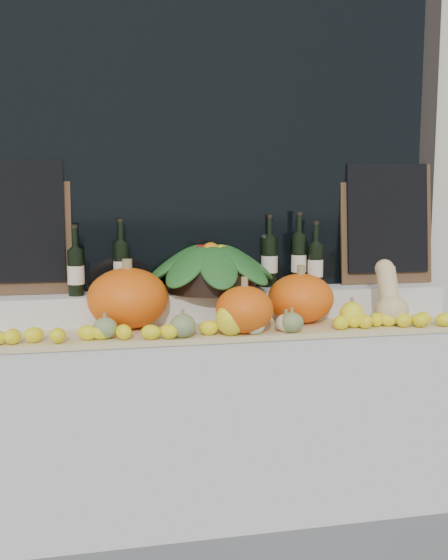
# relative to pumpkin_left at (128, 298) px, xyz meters

# --- Properties ---
(storefront_facade) EXTENTS (7.00, 0.94, 4.50)m
(storefront_facade) POSITION_rel_pumpkin_left_xyz_m (0.43, 0.73, 1.21)
(storefront_facade) COLOR beige
(storefront_facade) RESTS_ON ground
(display_sill) EXTENTS (2.30, 0.55, 0.88)m
(display_sill) POSITION_rel_pumpkin_left_xyz_m (0.43, 0.01, -0.60)
(display_sill) COLOR silver
(display_sill) RESTS_ON ground
(rear_tier) EXTENTS (2.30, 0.25, 0.16)m
(rear_tier) POSITION_rel_pumpkin_left_xyz_m (0.43, 0.16, -0.08)
(rear_tier) COLOR silver
(rear_tier) RESTS_ON display_sill
(straw_bedding) EXTENTS (2.10, 0.32, 0.02)m
(straw_bedding) POSITION_rel_pumpkin_left_xyz_m (0.43, -0.12, -0.15)
(straw_bedding) COLOR tan
(straw_bedding) RESTS_ON display_sill
(pumpkin_left) EXTENTS (0.42, 0.42, 0.27)m
(pumpkin_left) POSITION_rel_pumpkin_left_xyz_m (0.00, 0.00, 0.00)
(pumpkin_left) COLOR #FF630D
(pumpkin_left) RESTS_ON straw_bedding
(pumpkin_right) EXTENTS (0.40, 0.40, 0.23)m
(pumpkin_right) POSITION_rel_pumpkin_left_xyz_m (0.80, -0.04, -0.02)
(pumpkin_right) COLOR #FF630D
(pumpkin_right) RESTS_ON straw_bedding
(pumpkin_center) EXTENTS (0.27, 0.27, 0.21)m
(pumpkin_center) POSITION_rel_pumpkin_left_xyz_m (0.49, -0.20, -0.03)
(pumpkin_center) COLOR #FF630D
(pumpkin_center) RESTS_ON straw_bedding
(butternut_squash) EXTENTS (0.15, 0.21, 0.29)m
(butternut_squash) POSITION_rel_pumpkin_left_xyz_m (1.20, -0.14, -0.01)
(butternut_squash) COLOR #E0C184
(butternut_squash) RESTS_ON straw_bedding
(decorative_gourds) EXTENTS (1.20, 0.18, 0.17)m
(decorative_gourds) POSITION_rel_pumpkin_left_xyz_m (0.48, -0.22, -0.08)
(decorative_gourds) COLOR #315B1B
(decorative_gourds) RESTS_ON straw_bedding
(lemon_heap) EXTENTS (2.20, 0.16, 0.06)m
(lemon_heap) POSITION_rel_pumpkin_left_xyz_m (0.43, -0.23, -0.10)
(lemon_heap) COLOR yellow
(lemon_heap) RESTS_ON straw_bedding
(produce_bowl) EXTENTS (0.66, 0.66, 0.24)m
(produce_bowl) POSITION_rel_pumpkin_left_xyz_m (0.40, 0.14, 0.12)
(produce_bowl) COLOR black
(produce_bowl) RESTS_ON rear_tier
(wine_bottle_far_left) EXTENTS (0.08, 0.08, 0.32)m
(wine_bottle_far_left) POSITION_rel_pumpkin_left_xyz_m (-0.23, 0.13, 0.11)
(wine_bottle_far_left) COLOR black
(wine_bottle_far_left) RESTS_ON rear_tier
(wine_bottle_near_left) EXTENTS (0.08, 0.08, 0.35)m
(wine_bottle_near_left) POSITION_rel_pumpkin_left_xyz_m (-0.02, 0.18, 0.12)
(wine_bottle_near_left) COLOR black
(wine_bottle_near_left) RESTS_ON rear_tier
(wine_bottle_tall) EXTENTS (0.08, 0.08, 0.36)m
(wine_bottle_tall) POSITION_rel_pumpkin_left_xyz_m (0.72, 0.23, 0.13)
(wine_bottle_tall) COLOR black
(wine_bottle_tall) RESTS_ON rear_tier
(wine_bottle_near_right) EXTENTS (0.08, 0.08, 0.37)m
(wine_bottle_near_right) POSITION_rel_pumpkin_left_xyz_m (0.85, 0.17, 0.14)
(wine_bottle_near_right) COLOR black
(wine_bottle_near_right) RESTS_ON rear_tier
(wine_bottle_far_right) EXTENTS (0.08, 0.08, 0.33)m
(wine_bottle_far_right) POSITION_rel_pumpkin_left_xyz_m (0.93, 0.14, 0.11)
(wine_bottle_far_right) COLOR black
(wine_bottle_far_right) RESTS_ON rear_tier
(chalkboard_left) EXTENTS (0.50, 0.10, 0.62)m
(chalkboard_left) POSITION_rel_pumpkin_left_xyz_m (-0.49, 0.22, 0.32)
(chalkboard_left) COLOR #4C331E
(chalkboard_left) RESTS_ON rear_tier
(chalkboard_right) EXTENTS (0.50, 0.10, 0.62)m
(chalkboard_right) POSITION_rel_pumpkin_left_xyz_m (1.35, 0.22, 0.32)
(chalkboard_right) COLOR #4C331E
(chalkboard_right) RESTS_ON rear_tier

